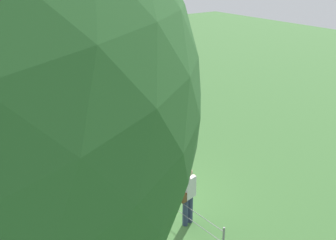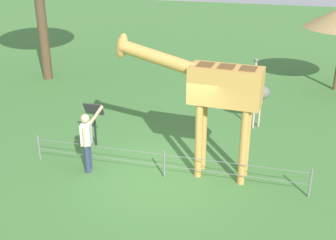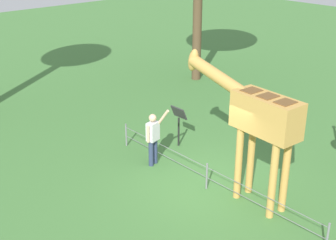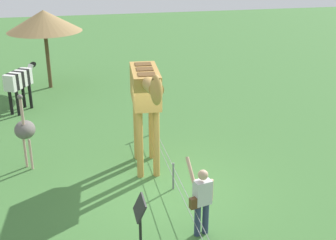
% 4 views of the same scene
% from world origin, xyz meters
% --- Properties ---
extents(ground_plane, '(60.00, 60.00, 0.00)m').
position_xyz_m(ground_plane, '(0.00, 0.00, 0.00)').
color(ground_plane, '#427538').
extents(giraffe, '(3.70, 0.83, 3.49)m').
position_xyz_m(giraffe, '(-1.07, -0.24, 2.27)').
color(giraffe, '#C69347').
rests_on(giraffe, ground_plane).
extents(visitor, '(0.59, 0.57, 1.75)m').
position_xyz_m(visitor, '(1.99, 0.40, 0.90)').
color(visitor, navy).
rests_on(visitor, ground_plane).
extents(info_sign, '(0.56, 0.21, 1.32)m').
position_xyz_m(info_sign, '(2.40, -0.99, 0.95)').
color(info_sign, black).
rests_on(info_sign, ground_plane).
extents(wire_fence, '(7.05, 0.05, 0.75)m').
position_xyz_m(wire_fence, '(0.00, 0.24, 0.40)').
color(wire_fence, slate).
rests_on(wire_fence, ground_plane).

